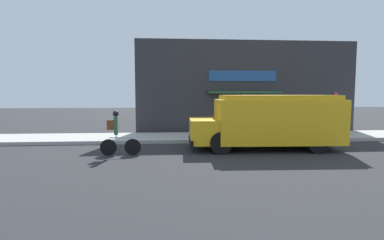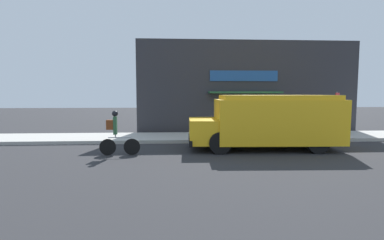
{
  "view_description": "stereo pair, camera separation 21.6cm",
  "coord_description": "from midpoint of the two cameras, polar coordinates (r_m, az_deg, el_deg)",
  "views": [
    {
      "loc": [
        -4.5,
        -13.56,
        2.29
      ],
      "look_at": [
        -3.45,
        -0.2,
        1.1
      ],
      "focal_mm": 28.0,
      "sensor_mm": 36.0,
      "label": 1
    },
    {
      "loc": [
        -4.28,
        -13.57,
        2.29
      ],
      "look_at": [
        -3.45,
        -0.2,
        1.1
      ],
      "focal_mm": 28.0,
      "sensor_mm": 36.0,
      "label": 2
    }
  ],
  "objects": [
    {
      "name": "ground_plane",
      "position": [
        14.44,
        13.32,
        -4.19
      ],
      "size": [
        70.0,
        70.0,
        0.0
      ],
      "primitive_type": "plane",
      "color": "#2B2B2D"
    },
    {
      "name": "cyclist",
      "position": [
        11.4,
        -14.62,
        -2.42
      ],
      "size": [
        1.5,
        0.22,
        1.66
      ],
      "rotation": [
        0.0,
        0.0,
        0.02
      ],
      "color": "black",
      "rests_on": "ground_plane"
    },
    {
      "name": "stop_sign_post",
      "position": [
        16.45,
        25.29,
        2.34
      ],
      "size": [
        0.45,
        0.45,
        2.21
      ],
      "color": "slate",
      "rests_on": "sidewalk"
    },
    {
      "name": "trash_bin",
      "position": [
        16.61,
        20.98,
        -1.31
      ],
      "size": [
        0.56,
        0.56,
        0.76
      ],
      "color": "#38383D",
      "rests_on": "sidewalk"
    },
    {
      "name": "sidewalk",
      "position": [
        15.76,
        11.76,
        -3.09
      ],
      "size": [
        28.0,
        2.81,
        0.16
      ],
      "color": "#ADAAA3",
      "rests_on": "ground_plane"
    },
    {
      "name": "school_bus",
      "position": [
        12.67,
        14.05,
        -0.12
      ],
      "size": [
        6.14,
        2.85,
        2.22
      ],
      "rotation": [
        0.0,
        0.0,
        -0.04
      ],
      "color": "yellow",
      "rests_on": "ground_plane"
    },
    {
      "name": "storefront",
      "position": [
        17.33,
        10.22,
        6.14
      ],
      "size": [
        12.64,
        0.95,
        5.28
      ],
      "color": "#2D2D33",
      "rests_on": "ground_plane"
    }
  ]
}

